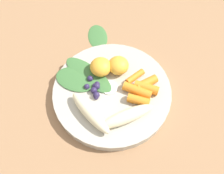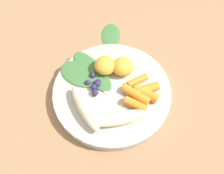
% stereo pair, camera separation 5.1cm
% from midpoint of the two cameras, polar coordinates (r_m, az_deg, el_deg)
% --- Properties ---
extents(ground_plane, '(2.40, 2.40, 0.00)m').
position_cam_midpoint_polar(ground_plane, '(0.53, 2.70, -2.07)').
color(ground_plane, '#99704C').
extents(bowl, '(0.26, 0.26, 0.02)m').
position_cam_midpoint_polar(bowl, '(0.52, 2.75, -1.45)').
color(bowl, '#B2AD9E').
rests_on(bowl, ground_plane).
extents(banana_peeled_left, '(0.11, 0.09, 0.03)m').
position_cam_midpoint_polar(banana_peeled_left, '(0.47, 5.06, -7.94)').
color(banana_peeled_left, beige).
rests_on(banana_peeled_left, bowl).
extents(banana_peeled_right, '(0.06, 0.12, 0.03)m').
position_cam_midpoint_polar(banana_peeled_right, '(0.48, -3.25, -5.87)').
color(banana_peeled_right, beige).
rests_on(banana_peeled_right, bowl).
extents(orange_segment_near, '(0.05, 0.05, 0.04)m').
position_cam_midpoint_polar(orange_segment_near, '(0.53, 1.04, 5.11)').
color(orange_segment_near, '#F4A833').
rests_on(orange_segment_near, bowl).
extents(orange_segment_far, '(0.05, 0.05, 0.04)m').
position_cam_midpoint_polar(orange_segment_far, '(0.53, 5.42, 4.76)').
color(orange_segment_far, '#F4A833').
rests_on(orange_segment_far, bowl).
extents(carrot_front, '(0.03, 0.05, 0.02)m').
position_cam_midpoint_polar(carrot_front, '(0.49, 8.68, -4.55)').
color(carrot_front, orange).
rests_on(carrot_front, bowl).
extents(carrot_mid_left, '(0.03, 0.07, 0.02)m').
position_cam_midpoint_polar(carrot_mid_left, '(0.50, 8.82, -2.15)').
color(carrot_mid_left, orange).
rests_on(carrot_mid_left, bowl).
extents(carrot_mid_right, '(0.03, 0.06, 0.02)m').
position_cam_midpoint_polar(carrot_mid_right, '(0.51, 11.19, -1.82)').
color(carrot_mid_right, orange).
rests_on(carrot_mid_right, bowl).
extents(carrot_rear, '(0.05, 0.04, 0.02)m').
position_cam_midpoint_polar(carrot_rear, '(0.51, 11.50, -0.64)').
color(carrot_rear, orange).
rests_on(carrot_rear, bowl).
extents(carrot_small, '(0.05, 0.03, 0.01)m').
position_cam_midpoint_polar(carrot_small, '(0.52, 9.04, 1.34)').
color(carrot_small, orange).
rests_on(carrot_small, bowl).
extents(blueberry_pile, '(0.06, 0.05, 0.01)m').
position_cam_midpoint_polar(blueberry_pile, '(0.51, -1.35, 0.72)').
color(blueberry_pile, '#2D234C').
rests_on(blueberry_pile, bowl).
extents(coconut_shred_patch, '(0.04, 0.04, 0.00)m').
position_cam_midpoint_polar(coconut_shred_patch, '(0.51, 2.03, -0.42)').
color(coconut_shred_patch, white).
rests_on(coconut_shred_patch, bowl).
extents(kale_leaf_left, '(0.06, 0.14, 0.00)m').
position_cam_midpoint_polar(kale_leaf_left, '(0.54, -2.18, 3.77)').
color(kale_leaf_left, '#3D7038').
rests_on(kale_leaf_left, bowl).
extents(kale_leaf_right, '(0.08, 0.11, 0.00)m').
position_cam_midpoint_polar(kale_leaf_right, '(0.53, -5.39, 3.11)').
color(kale_leaf_right, '#3D7038').
rests_on(kale_leaf_right, bowl).
extents(kale_leaf_stray, '(0.10, 0.10, 0.01)m').
position_cam_midpoint_polar(kale_leaf_stray, '(0.64, 1.99, 12.48)').
color(kale_leaf_stray, '#3D7038').
rests_on(kale_leaf_stray, ground_plane).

